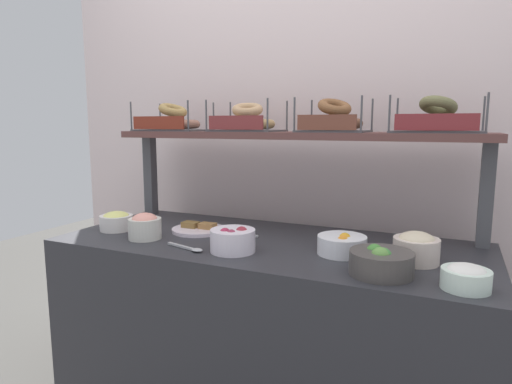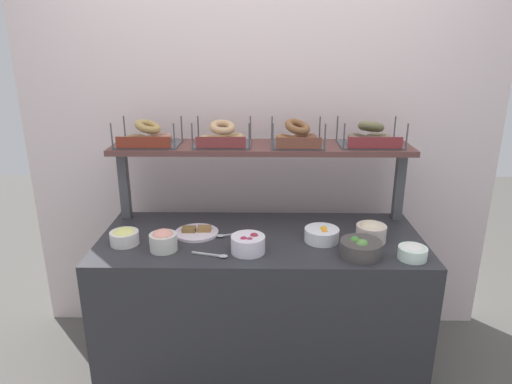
{
  "view_description": "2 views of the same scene",
  "coord_description": "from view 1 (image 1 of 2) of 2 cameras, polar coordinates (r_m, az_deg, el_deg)",
  "views": [
    {
      "loc": [
        0.66,
        -1.57,
        1.31
      ],
      "look_at": [
        -0.09,
        0.09,
        1.03
      ],
      "focal_mm": 30.86,
      "sensor_mm": 36.0,
      "label": 1
    },
    {
      "loc": [
        0.01,
        -2.18,
        1.83
      ],
      "look_at": [
        -0.03,
        0.02,
        1.09
      ],
      "focal_mm": 32.02,
      "sensor_mm": 36.0,
      "label": 2
    }
  ],
  "objects": [
    {
      "name": "back_wall",
      "position": [
        2.22,
        7.1,
        5.79
      ],
      "size": [
        2.87,
        0.06,
        2.4
      ],
      "primitive_type": "cube",
      "color": "silver",
      "rests_on": "ground_plane"
    },
    {
      "name": "deli_counter",
      "position": [
        1.92,
        1.42,
        -18.8
      ],
      "size": [
        1.67,
        0.7,
        0.85
      ],
      "primitive_type": "cube",
      "color": "#2D2D33",
      "rests_on": "ground_plane"
    },
    {
      "name": "shelf_riser_left",
      "position": [
        2.35,
        -13.53,
        2.09
      ],
      "size": [
        0.05,
        0.05,
        0.4
      ],
      "primitive_type": "cube",
      "color": "#4C4C51",
      "rests_on": "deli_counter"
    },
    {
      "name": "shelf_riser_right",
      "position": [
        1.86,
        27.69,
        -0.36
      ],
      "size": [
        0.05,
        0.05,
        0.4
      ],
      "primitive_type": "cube",
      "color": "#4C4C51",
      "rests_on": "deli_counter"
    },
    {
      "name": "upper_shelf",
      "position": [
        1.95,
        4.65,
        7.34
      ],
      "size": [
        1.63,
        0.32,
        0.03
      ],
      "primitive_type": "cube",
      "color": "brown",
      "rests_on": "shelf_riser_left"
    },
    {
      "name": "bowl_fruit_salad",
      "position": [
        1.62,
        11.09,
        -6.69
      ],
      "size": [
        0.18,
        0.18,
        0.08
      ],
      "color": "white",
      "rests_on": "deli_counter"
    },
    {
      "name": "bowl_potato_salad",
      "position": [
        1.58,
        20.05,
        -6.76
      ],
      "size": [
        0.15,
        0.15,
        0.11
      ],
      "color": "beige",
      "rests_on": "deli_counter"
    },
    {
      "name": "bowl_cream_cheese",
      "position": [
        1.39,
        25.56,
        -9.9
      ],
      "size": [
        0.14,
        0.14,
        0.07
      ],
      "color": "white",
      "rests_on": "deli_counter"
    },
    {
      "name": "bowl_egg_salad",
      "position": [
        2.04,
        -17.65,
        -3.58
      ],
      "size": [
        0.14,
        0.14,
        0.08
      ],
      "color": "white",
      "rests_on": "deli_counter"
    },
    {
      "name": "bowl_beet_salad",
      "position": [
        1.62,
        -3.02,
        -6.21
      ],
      "size": [
        0.17,
        0.17,
        0.09
      ],
      "color": "white",
      "rests_on": "deli_counter"
    },
    {
      "name": "bowl_veggie_mix",
      "position": [
        1.43,
        15.89,
        -8.7
      ],
      "size": [
        0.2,
        0.2,
        0.09
      ],
      "color": "#4A4442",
      "rests_on": "deli_counter"
    },
    {
      "name": "bowl_lox_spread",
      "position": [
        1.85,
        -14.22,
        -4.29
      ],
      "size": [
        0.13,
        0.13,
        0.11
      ],
      "color": "silver",
      "rests_on": "deli_counter"
    },
    {
      "name": "serving_plate_white",
      "position": [
        1.94,
        -7.46,
        -4.77
      ],
      "size": [
        0.23,
        0.23,
        0.04
      ],
      "color": "white",
      "rests_on": "deli_counter"
    },
    {
      "name": "serving_spoon_near_plate",
      "position": [
        1.66,
        -8.59,
        -7.23
      ],
      "size": [
        0.18,
        0.06,
        0.01
      ],
      "color": "#B7B7BC",
      "rests_on": "deli_counter"
    },
    {
      "name": "serving_spoon_by_edge",
      "position": [
        1.84,
        -3.46,
        -5.58
      ],
      "size": [
        0.18,
        0.07,
        0.01
      ],
      "color": "#B7B7BC",
      "rests_on": "deli_counter"
    },
    {
      "name": "bagel_basket_everything",
      "position": [
        2.22,
        -10.78,
        8.92
      ],
      "size": [
        0.33,
        0.26,
        0.14
      ],
      "color": "#4C4C51",
      "rests_on": "upper_shelf"
    },
    {
      "name": "bagel_basket_sesame",
      "position": [
        2.02,
        -1.21,
        9.12
      ],
      "size": [
        0.31,
        0.26,
        0.14
      ],
      "color": "#4C4C51",
      "rests_on": "upper_shelf"
    },
    {
      "name": "bagel_basket_cinnamon_raisin",
      "position": [
        1.87,
        10.02,
        9.13
      ],
      "size": [
        0.28,
        0.26,
        0.15
      ],
      "color": "#4C4C51",
      "rests_on": "upper_shelf"
    },
    {
      "name": "bagel_basket_poppy",
      "position": [
        1.83,
        22.37,
        8.57
      ],
      "size": [
        0.33,
        0.25,
        0.14
      ],
      "color": "#4C4C51",
      "rests_on": "upper_shelf"
    }
  ]
}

